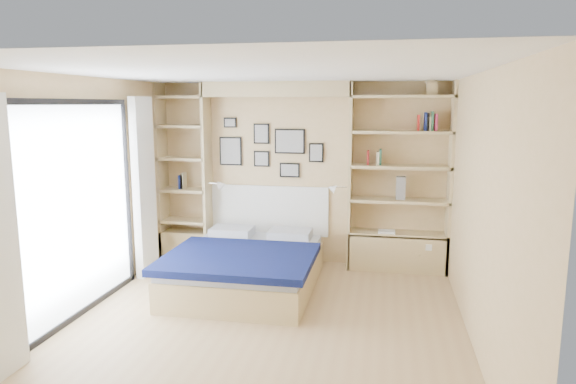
# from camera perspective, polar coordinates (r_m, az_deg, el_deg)

# --- Properties ---
(ground) EXTENTS (4.50, 4.50, 0.00)m
(ground) POSITION_cam_1_polar(r_m,az_deg,el_deg) (5.35, -2.73, -14.65)
(ground) COLOR tan
(ground) RESTS_ON ground
(room_shell) EXTENTS (4.50, 4.50, 4.50)m
(room_shell) POSITION_cam_1_polar(r_m,az_deg,el_deg) (6.54, -2.98, -0.22)
(room_shell) COLOR #DAB582
(room_shell) RESTS_ON ground
(bed) EXTENTS (1.69, 2.24, 1.07)m
(bed) POSITION_cam_1_polar(r_m,az_deg,el_deg) (6.31, -4.51, -8.15)
(bed) COLOR tan
(bed) RESTS_ON ground
(photo_gallery) EXTENTS (1.48, 0.02, 0.82)m
(photo_gallery) POSITION_cam_1_polar(r_m,az_deg,el_deg) (7.16, -2.19, 4.92)
(photo_gallery) COLOR black
(photo_gallery) RESTS_ON ground
(reading_lamps) EXTENTS (1.92, 0.12, 0.15)m
(reading_lamps) POSITION_cam_1_polar(r_m,az_deg,el_deg) (6.97, -1.36, 0.62)
(reading_lamps) COLOR silver
(reading_lamps) RESTS_ON ground
(shelf_decor) EXTENTS (3.51, 0.23, 2.03)m
(shelf_decor) POSITION_cam_1_polar(r_m,az_deg,el_deg) (6.82, 10.44, 5.40)
(shelf_decor) COLOR #A51E1E
(shelf_decor) RESTS_ON ground
(deck_chair) EXTENTS (0.62, 0.87, 0.79)m
(deck_chair) POSITION_cam_1_polar(r_m,az_deg,el_deg) (6.62, -28.12, -7.47)
(deck_chair) COLOR tan
(deck_chair) RESTS_ON ground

